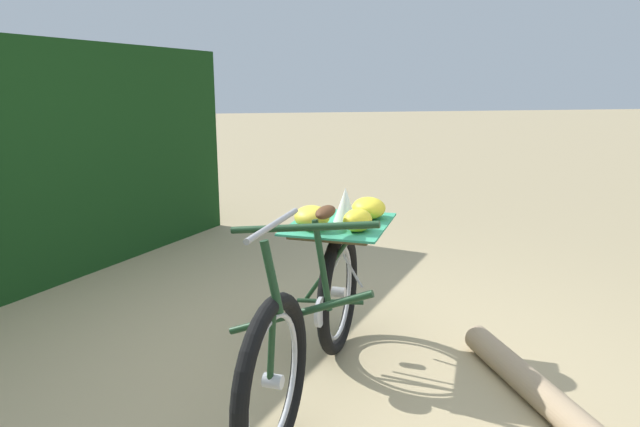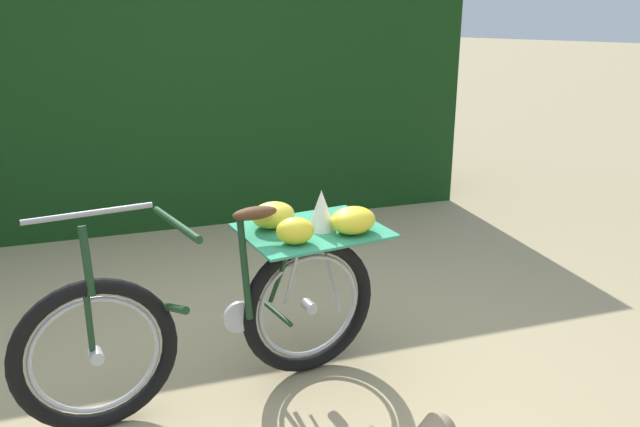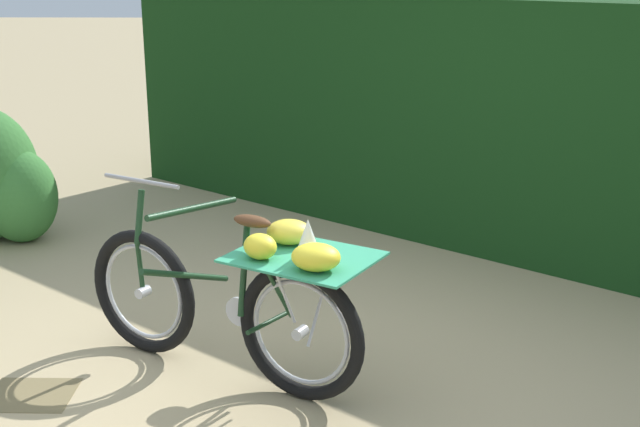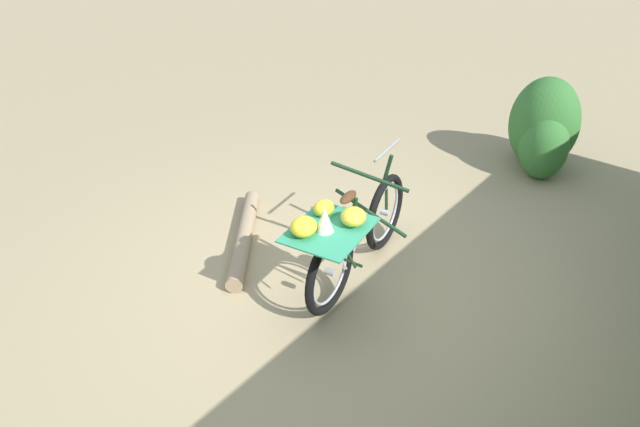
# 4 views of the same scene
# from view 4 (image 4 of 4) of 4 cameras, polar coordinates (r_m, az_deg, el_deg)

# --- Properties ---
(ground_plane) EXTENTS (60.00, 60.00, 0.00)m
(ground_plane) POSITION_cam_4_polar(r_m,az_deg,el_deg) (5.11, 1.34, -6.93)
(ground_plane) COLOR tan
(bicycle) EXTENTS (1.69, 1.14, 1.03)m
(bicycle) POSITION_cam_4_polar(r_m,az_deg,el_deg) (4.86, 3.25, -2.09)
(bicycle) COLOR black
(bicycle) RESTS_ON ground_plane
(fallen_log) EXTENTS (1.53, 0.15, 0.15)m
(fallen_log) POSITION_cam_4_polar(r_m,az_deg,el_deg) (5.63, -7.44, -2.24)
(fallen_log) COLOR #9E8466
(fallen_log) RESTS_ON ground_plane
(shrub_cluster) EXTENTS (1.14, 0.78, 1.08)m
(shrub_cluster) POSITION_cam_4_polar(r_m,az_deg,el_deg) (7.33, 21.02, 7.73)
(shrub_cluster) COLOR #387533
(shrub_cluster) RESTS_ON ground_plane
(leaf_litter_patch) EXTENTS (0.44, 0.36, 0.01)m
(leaf_litter_patch) POSITION_cam_4_polar(r_m,az_deg,el_deg) (6.01, 0.78, -0.38)
(leaf_litter_patch) COLOR olive
(leaf_litter_patch) RESTS_ON ground_plane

